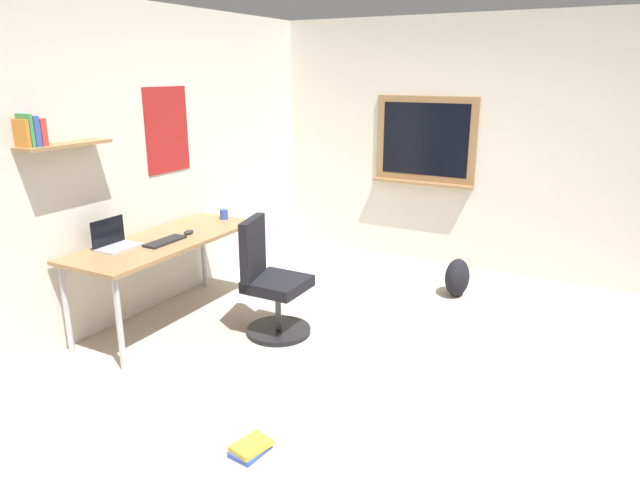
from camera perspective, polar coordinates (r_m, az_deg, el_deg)
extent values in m
plane|color=#ADA393|center=(4.26, 8.56, -12.42)|extent=(5.20, 5.20, 0.00)
cube|color=silver|center=(5.14, -17.51, 7.42)|extent=(5.00, 0.10, 2.60)
cube|color=#997047|center=(4.45, -24.19, 8.69)|extent=(0.68, 0.20, 0.02)
cube|color=#A51E1E|center=(5.28, -15.06, 10.58)|extent=(0.52, 0.01, 0.74)
cube|color=orange|center=(4.29, -27.70, 9.42)|extent=(0.03, 0.14, 0.19)
cube|color=#3D934C|center=(4.31, -27.38, 9.71)|extent=(0.03, 0.14, 0.22)
cube|color=#3851B2|center=(4.33, -26.93, 9.69)|extent=(0.04, 0.14, 0.20)
cube|color=#C63833|center=(4.36, -26.38, 9.66)|extent=(0.04, 0.14, 0.18)
cube|color=silver|center=(6.15, 17.13, 8.84)|extent=(0.10, 5.00, 2.60)
cube|color=#997047|center=(6.26, 10.51, 9.88)|extent=(0.04, 1.10, 0.90)
cube|color=black|center=(6.25, 10.46, 9.87)|extent=(0.01, 0.94, 0.76)
cube|color=#997047|center=(6.29, 10.16, 5.63)|extent=(0.12, 1.10, 0.03)
cube|color=#997047|center=(4.83, -15.26, -0.03)|extent=(1.69, 0.67, 0.03)
cylinder|color=#B7B7BC|center=(4.26, -19.44, -7.94)|extent=(0.04, 0.04, 0.70)
cylinder|color=#B7B7BC|center=(5.34, -7.06, -2.10)|extent=(0.04, 0.04, 0.70)
cylinder|color=#B7B7BC|center=(4.66, -24.04, -6.33)|extent=(0.04, 0.04, 0.70)
cylinder|color=#B7B7BC|center=(5.67, -11.59, -1.22)|extent=(0.04, 0.04, 0.70)
cylinder|color=black|center=(4.71, -4.15, -9.02)|extent=(0.52, 0.52, 0.04)
cylinder|color=#4C4C51|center=(4.63, -4.20, -6.90)|extent=(0.05, 0.05, 0.34)
cube|color=black|center=(4.55, -4.26, -4.42)|extent=(0.44, 0.44, 0.09)
cube|color=black|center=(4.52, -6.74, -0.80)|extent=(0.41, 0.16, 0.48)
cube|color=#ADAFB5|center=(4.65, -19.53, -0.71)|extent=(0.31, 0.21, 0.02)
cube|color=black|center=(4.70, -20.47, 0.79)|extent=(0.31, 0.01, 0.21)
cube|color=black|center=(4.71, -15.24, -0.12)|extent=(0.37, 0.13, 0.02)
ellipsoid|color=#262628|center=(4.90, -13.02, 0.78)|extent=(0.10, 0.06, 0.03)
cylinder|color=#334CA5|center=(5.33, -9.58, 2.56)|extent=(0.08, 0.08, 0.09)
ellipsoid|color=black|center=(5.53, 13.57, -3.66)|extent=(0.32, 0.22, 0.36)
cube|color=#3851B2|center=(3.41, -6.98, -20.18)|extent=(0.23, 0.17, 0.03)
cube|color=gold|center=(3.40, -6.90, -19.74)|extent=(0.24, 0.19, 0.03)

